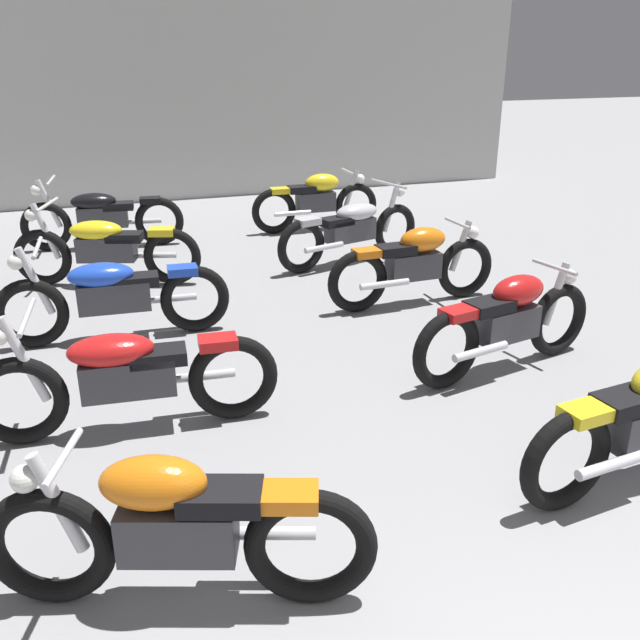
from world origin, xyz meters
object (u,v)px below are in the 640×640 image
at_px(motorcycle_left_row_4, 105,247).
at_px(motorcycle_right_row_4, 351,228).
at_px(motorcycle_left_row_1, 176,526).
at_px(motorcycle_left_row_5, 102,216).
at_px(motorcycle_right_row_2, 508,321).
at_px(motorcycle_left_row_3, 113,295).
at_px(motorcycle_left_row_2, 126,375).
at_px(motorcycle_right_row_3, 414,264).
at_px(motorcycle_right_row_5, 316,200).

height_order(motorcycle_left_row_4, motorcycle_right_row_4, same).
xyz_separation_m(motorcycle_left_row_1, motorcycle_left_row_5, (-0.02, 6.97, -0.01)).
bearing_deg(motorcycle_right_row_2, motorcycle_left_row_3, 150.29).
height_order(motorcycle_left_row_2, motorcycle_left_row_5, same).
xyz_separation_m(motorcycle_left_row_1, motorcycle_left_row_2, (-0.10, 1.82, -0.01)).
xyz_separation_m(motorcycle_left_row_1, motorcycle_left_row_3, (-0.08, 3.61, -0.01)).
bearing_deg(motorcycle_left_row_1, motorcycle_right_row_3, 49.50).
xyz_separation_m(motorcycle_left_row_4, motorcycle_right_row_5, (3.13, 1.63, 0.01)).
bearing_deg(motorcycle_right_row_3, motorcycle_left_row_1, -130.50).
bearing_deg(motorcycle_right_row_5, motorcycle_right_row_3, -90.58).
bearing_deg(motorcycle_left_row_2, motorcycle_right_row_4, 47.98).
bearing_deg(motorcycle_left_row_3, motorcycle_right_row_2, -29.71).
xyz_separation_m(motorcycle_right_row_2, motorcycle_right_row_3, (-0.02, 1.74, 0.00)).
relative_size(motorcycle_left_row_1, motorcycle_right_row_2, 0.97).
bearing_deg(motorcycle_left_row_2, motorcycle_left_row_5, 89.19).
bearing_deg(motorcycle_left_row_2, motorcycle_right_row_5, 58.27).
relative_size(motorcycle_right_row_3, motorcycle_right_row_5, 1.00).
relative_size(motorcycle_right_row_3, motorcycle_right_row_4, 0.93).
distance_m(motorcycle_right_row_2, motorcycle_right_row_4, 3.39).
distance_m(motorcycle_right_row_3, motorcycle_right_row_5, 3.38).
distance_m(motorcycle_left_row_4, motorcycle_right_row_4, 3.02).
bearing_deg(motorcycle_right_row_4, motorcycle_right_row_5, 86.17).
bearing_deg(motorcycle_right_row_5, motorcycle_right_row_2, -90.11).
height_order(motorcycle_left_row_1, motorcycle_right_row_4, motorcycle_right_row_4).
distance_m(motorcycle_left_row_1, motorcycle_right_row_2, 3.56).
relative_size(motorcycle_left_row_4, motorcycle_left_row_5, 0.97).
bearing_deg(motorcycle_left_row_5, motorcycle_left_row_3, -91.01).
bearing_deg(motorcycle_right_row_2, motorcycle_left_row_1, -149.38).
bearing_deg(motorcycle_left_row_4, motorcycle_left_row_1, -89.35).
relative_size(motorcycle_left_row_3, motorcycle_right_row_2, 1.11).
relative_size(motorcycle_left_row_2, motorcycle_left_row_4, 1.03).
bearing_deg(motorcycle_right_row_2, motorcycle_left_row_4, 131.75).
distance_m(motorcycle_left_row_4, motorcycle_right_row_5, 3.53).
bearing_deg(motorcycle_right_row_2, motorcycle_right_row_5, 89.89).
xyz_separation_m(motorcycle_right_row_4, motorcycle_right_row_5, (0.12, 1.74, 0.01)).
height_order(motorcycle_left_row_4, motorcycle_right_row_3, motorcycle_left_row_4).
distance_m(motorcycle_left_row_5, motorcycle_right_row_3, 4.58).
xyz_separation_m(motorcycle_left_row_3, motorcycle_left_row_4, (0.02, 1.70, 0.00)).
xyz_separation_m(motorcycle_right_row_3, motorcycle_right_row_5, (0.03, 3.38, 0.00)).
bearing_deg(motorcycle_right_row_3, motorcycle_left_row_5, 131.88).
height_order(motorcycle_left_row_3, motorcycle_right_row_2, motorcycle_left_row_3).
bearing_deg(motorcycle_left_row_5, motorcycle_right_row_4, -30.66).
xyz_separation_m(motorcycle_left_row_2, motorcycle_right_row_5, (3.17, 5.12, 0.01)).
relative_size(motorcycle_right_row_2, motorcycle_right_row_5, 0.99).
bearing_deg(motorcycle_right_row_3, motorcycle_right_row_5, 89.42).
bearing_deg(motorcycle_left_row_2, motorcycle_left_row_4, 89.40).
xyz_separation_m(motorcycle_left_row_1, motorcycle_right_row_5, (3.07, 6.94, 0.00)).
height_order(motorcycle_left_row_5, motorcycle_right_row_2, motorcycle_left_row_5).
height_order(motorcycle_left_row_5, motorcycle_right_row_5, motorcycle_left_row_5).
xyz_separation_m(motorcycle_left_row_1, motorcycle_left_row_4, (-0.06, 5.31, -0.01)).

